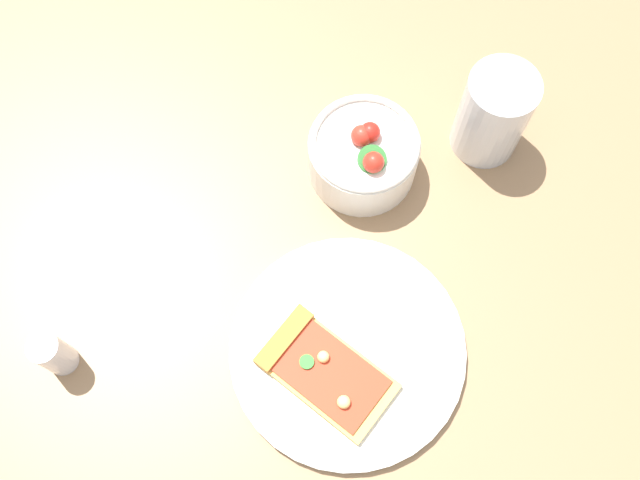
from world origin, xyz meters
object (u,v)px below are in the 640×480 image
plate (347,350)px  soda_glass (492,116)px  pizza_slice_main (320,368)px  pepper_shaker (51,353)px  salad_bowl (363,155)px

plate → soda_glass: 0.31m
pizza_slice_main → soda_glass: 0.34m
pizza_slice_main → pepper_shaker: pepper_shaker is taller
pizza_slice_main → pepper_shaker: 0.27m
soda_glass → pepper_shaker: bearing=-113.5°
pepper_shaker → plate: bearing=38.6°
salad_bowl → pizza_slice_main: bearing=-64.8°
soda_glass → pepper_shaker: soda_glass is taller
pepper_shaker → soda_glass: bearing=66.5°
pizza_slice_main → pepper_shaker: bearing=-145.6°
soda_glass → pizza_slice_main: bearing=-88.2°
salad_bowl → soda_glass: size_ratio=1.06×
plate → soda_glass: size_ratio=2.13×
salad_bowl → plate: bearing=-58.4°
plate → salad_bowl: size_ratio=2.00×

